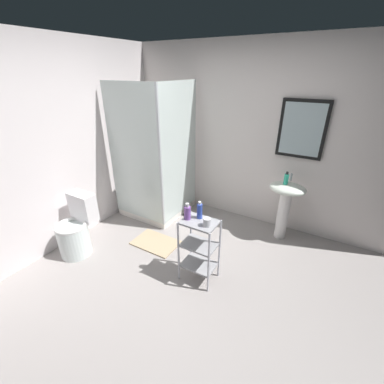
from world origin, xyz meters
The scene contains 13 objects.
ground_plane centered at (0.00, 0.00, -0.01)m, with size 4.20×4.20×0.02m, color gray.
wall_back centered at (0.01, 1.85, 1.25)m, with size 4.20×0.14×2.50m.
wall_left centered at (-1.85, 0.00, 1.25)m, with size 0.10×4.20×2.50m, color white.
shower_stall centered at (-1.18, 1.18, 0.46)m, with size 0.92×0.92×2.00m.
pedestal_sink centered at (0.67, 1.52, 0.58)m, with size 0.46×0.37×0.81m.
sink_faucet centered at (0.67, 1.64, 0.86)m, with size 0.03×0.03×0.10m, color silver.
toilet centered at (-1.48, -0.11, 0.31)m, with size 0.37×0.49×0.76m.
storage_cart centered at (0.07, 0.26, 0.44)m, with size 0.38×0.28×0.74m.
hand_soap_bottle centered at (0.64, 1.49, 0.88)m, with size 0.06×0.06×0.17m.
shampoo_bottle_blue centered at (0.03, 0.33, 0.82)m, with size 0.06×0.06×0.19m.
conditioner_bottle_purple centered at (-0.07, 0.25, 0.82)m, with size 0.07×0.07×0.18m.
rinse_cup centered at (0.16, 0.23, 0.78)m, with size 0.08×0.08×0.09m, color silver.
bath_mat centered at (-0.74, 0.51, 0.01)m, with size 0.60×0.40×0.02m, color tan.
Camera 1 is at (1.10, -1.65, 2.13)m, focal length 23.73 mm.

